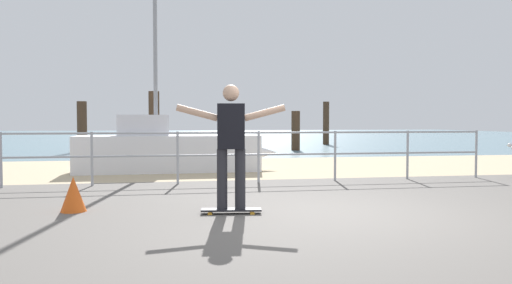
{
  "coord_description": "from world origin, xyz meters",
  "views": [
    {
      "loc": [
        -2.15,
        -6.35,
        1.26
      ],
      "look_at": [
        -0.65,
        2.0,
        0.9
      ],
      "focal_mm": 35.43,
      "sensor_mm": 36.0,
      "label": 1
    }
  ],
  "objects_px": {
    "sailboat": "(175,150)",
    "skateboarder": "(231,139)",
    "skateboard": "(231,210)",
    "traffic_cone": "(73,195)"
  },
  "relations": [
    {
      "from": "sailboat",
      "to": "skateboarder",
      "type": "distance_m",
      "value": 6.01
    },
    {
      "from": "skateboard",
      "to": "skateboarder",
      "type": "height_order",
      "value": "skateboarder"
    },
    {
      "from": "sailboat",
      "to": "skateboard",
      "type": "xyz_separation_m",
      "value": [
        0.62,
        -5.96,
        -0.46
      ]
    },
    {
      "from": "skateboard",
      "to": "traffic_cone",
      "type": "relative_size",
      "value": 1.64
    },
    {
      "from": "traffic_cone",
      "to": "sailboat",
      "type": "bearing_deg",
      "value": 74.83
    },
    {
      "from": "skateboard",
      "to": "traffic_cone",
      "type": "height_order",
      "value": "traffic_cone"
    },
    {
      "from": "skateboard",
      "to": "sailboat",
      "type": "bearing_deg",
      "value": 95.96
    },
    {
      "from": "sailboat",
      "to": "skateboarder",
      "type": "relative_size",
      "value": 3.45
    },
    {
      "from": "sailboat",
      "to": "skateboarder",
      "type": "xyz_separation_m",
      "value": [
        0.62,
        -5.96,
        0.49
      ]
    },
    {
      "from": "sailboat",
      "to": "skateboard",
      "type": "relative_size",
      "value": 6.96
    }
  ]
}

